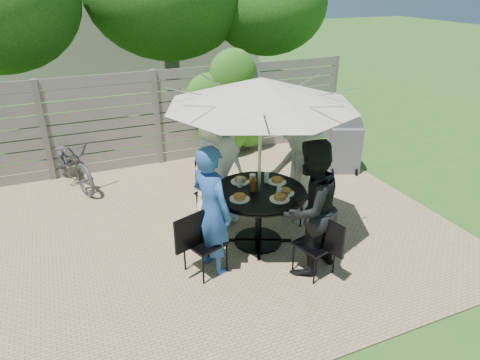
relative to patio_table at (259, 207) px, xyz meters
name	(u,v)px	position (x,y,z in m)	size (l,w,h in m)	color
backyard_envelope	(103,4)	(-0.50, 10.64, 2.04)	(60.00, 60.00, 5.00)	#2C5A1C
patio_table	(259,207)	(0.00, 0.00, 0.00)	(1.61, 1.61, 0.82)	black
umbrella	(261,91)	(0.00, 0.00, 1.57)	(3.08, 3.08, 2.31)	silver
chair_back	(213,203)	(-0.35, 0.90, -0.32)	(0.52, 0.65, 0.84)	black
person_back	(217,166)	(-0.30, 0.77, 0.35)	(0.90, 0.58, 1.84)	white
chair_left	(205,254)	(-0.90, -0.35, -0.30)	(0.69, 0.55, 0.90)	black
person_left	(212,211)	(-0.77, -0.30, 0.27)	(0.61, 0.40, 1.67)	#234D9A
chair_front	(315,256)	(0.35, -0.90, -0.31)	(0.51, 0.65, 0.85)	black
person_front	(309,209)	(0.30, -0.77, 0.30)	(0.85, 0.66, 1.74)	black
chair_right	(302,201)	(0.90, 0.35, -0.28)	(0.73, 0.56, 0.96)	black
person_right	(298,172)	(0.77, 0.30, 0.25)	(1.06, 0.61, 1.63)	#A5A8A3
plate_back	(240,180)	(-0.13, 0.34, 0.27)	(0.26, 0.26, 0.06)	white
plate_left	(240,198)	(-0.34, -0.13, 0.27)	(0.26, 0.26, 0.06)	white
plate_front	(280,198)	(0.13, -0.34, 0.27)	(0.26, 0.26, 0.06)	white
plate_right	(277,181)	(0.34, 0.13, 0.27)	(0.26, 0.26, 0.06)	white
plate_extra	(285,192)	(0.28, -0.21, 0.27)	(0.24, 0.24, 0.06)	white
glass_back	(240,182)	(-0.19, 0.20, 0.32)	(0.07, 0.07, 0.14)	silver
glass_front	(279,190)	(0.19, -0.20, 0.32)	(0.07, 0.07, 0.14)	silver
glass_right	(267,177)	(0.20, 0.19, 0.32)	(0.07, 0.07, 0.14)	silver
syrup_jug	(253,185)	(-0.07, 0.02, 0.33)	(0.09, 0.09, 0.16)	#59280C
coffee_cup	(252,179)	(0.01, 0.24, 0.31)	(0.08, 0.08, 0.12)	#C6B293
bicycle	(70,162)	(-2.25, 2.94, -0.11)	(0.60, 1.73, 0.91)	#333338
bbq_grill	(344,144)	(2.53, 1.60, -0.03)	(0.71, 0.64, 1.19)	#545458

